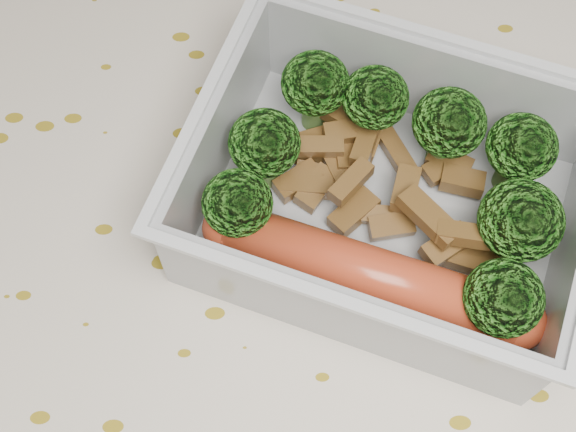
{
  "coord_description": "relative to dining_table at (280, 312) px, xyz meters",
  "views": [
    {
      "loc": [
        0.0,
        -0.15,
        1.11
      ],
      "look_at": [
        0.0,
        0.01,
        0.78
      ],
      "focal_mm": 50.0,
      "sensor_mm": 36.0,
      "label": 1
    }
  ],
  "objects": [
    {
      "name": "dining_table",
      "position": [
        0.0,
        0.0,
        0.0
      ],
      "size": [
        1.4,
        0.9,
        0.75
      ],
      "color": "brown",
      "rests_on": "ground"
    },
    {
      "name": "tablecloth",
      "position": [
        0.0,
        0.0,
        0.05
      ],
      "size": [
        1.46,
        0.96,
        0.19
      ],
      "color": "beige",
      "rests_on": "dining_table"
    },
    {
      "name": "lunch_container",
      "position": [
        0.05,
        0.02,
        0.11
      ],
      "size": [
        0.22,
        0.2,
        0.06
      ],
      "color": "silver",
      "rests_on": "tablecloth"
    },
    {
      "name": "broccoli_florets",
      "position": [
        0.06,
        0.03,
        0.13
      ],
      "size": [
        0.16,
        0.14,
        0.05
      ],
      "color": "#608C3F",
      "rests_on": "lunch_container"
    },
    {
      "name": "meat_pile",
      "position": [
        0.05,
        0.03,
        0.1
      ],
      "size": [
        0.11,
        0.1,
        0.03
      ],
      "color": "brown",
      "rests_on": "lunch_container"
    },
    {
      "name": "sausage",
      "position": [
        0.04,
        -0.02,
        0.11
      ],
      "size": [
        0.15,
        0.07,
        0.03
      ],
      "color": "#BB3F20",
      "rests_on": "lunch_container"
    }
  ]
}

